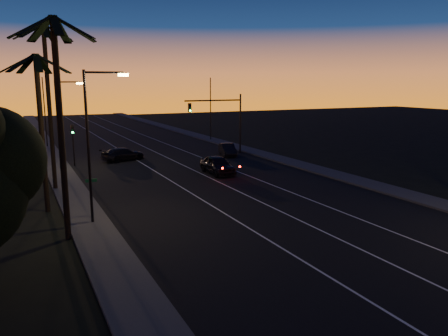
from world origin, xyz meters
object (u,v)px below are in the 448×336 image
lead_car (218,165)px  right_car (228,149)px  cross_car (123,154)px  signal_mast (222,114)px

lead_car → right_car: size_ratio=1.22×
cross_car → right_car: bearing=-9.2°
right_car → cross_car: (-11.64, 1.89, 0.00)m
signal_mast → right_car: (0.15, -1.07, -4.08)m
right_car → lead_car: bearing=-121.4°
lead_car → right_car: bearing=58.6°
right_car → cross_car: 11.79m
lead_car → signal_mast: bearing=62.1°
lead_car → cross_car: (-6.25, 10.73, -0.13)m
right_car → cross_car: size_ratio=0.86×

